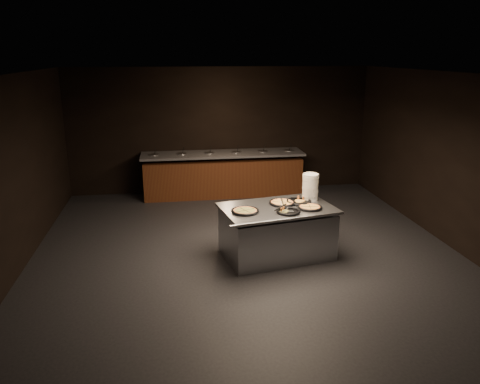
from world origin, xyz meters
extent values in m
cube|color=black|center=(0.00, 0.00, -0.01)|extent=(7.00, 8.00, 0.01)
cube|color=black|center=(0.00, 0.00, 2.90)|extent=(7.00, 8.00, 0.01)
cube|color=black|center=(0.00, 4.00, 1.45)|extent=(7.00, 0.01, 2.90)
cube|color=black|center=(0.00, -4.00, 1.45)|extent=(7.00, 0.01, 2.90)
cube|color=black|center=(-3.50, 0.00, 1.45)|extent=(0.01, 8.00, 2.90)
cube|color=black|center=(3.50, 0.00, 1.45)|extent=(0.01, 8.00, 2.90)
cube|color=#5A3115|center=(0.00, 3.58, 0.43)|extent=(3.60, 0.75, 0.85)
cube|color=#5D5D62|center=(0.00, 3.58, 0.97)|extent=(3.70, 0.83, 0.05)
cube|color=#3C220D|center=(0.00, 3.58, 0.04)|extent=(3.60, 0.69, 0.08)
cylinder|color=#B4B6BC|center=(-1.55, 3.58, 0.98)|extent=(0.22, 0.22, 0.08)
cylinder|color=#43702D|center=(-1.55, 3.58, 1.00)|extent=(0.19, 0.19, 0.02)
cylinder|color=black|center=(-1.52, 3.56, 1.09)|extent=(0.04, 0.10, 0.19)
cylinder|color=#B4B6BC|center=(-0.93, 3.58, 0.98)|extent=(0.22, 0.22, 0.08)
cylinder|color=#43702D|center=(-0.93, 3.58, 1.00)|extent=(0.19, 0.19, 0.02)
cylinder|color=black|center=(-0.90, 3.56, 1.09)|extent=(0.04, 0.10, 0.19)
cylinder|color=#B4B6BC|center=(-0.31, 3.58, 0.98)|extent=(0.22, 0.22, 0.08)
cylinder|color=#43702D|center=(-0.31, 3.58, 1.00)|extent=(0.19, 0.19, 0.02)
cylinder|color=black|center=(-0.28, 3.56, 1.09)|extent=(0.04, 0.10, 0.19)
cylinder|color=#B4B6BC|center=(0.31, 3.58, 0.98)|extent=(0.22, 0.22, 0.08)
cylinder|color=#43702D|center=(0.31, 3.58, 1.00)|extent=(0.19, 0.19, 0.02)
cylinder|color=black|center=(0.34, 3.56, 1.09)|extent=(0.04, 0.10, 0.19)
cylinder|color=#B4B6BC|center=(0.93, 3.58, 0.98)|extent=(0.22, 0.22, 0.08)
cylinder|color=#43702D|center=(0.93, 3.58, 1.00)|extent=(0.19, 0.19, 0.02)
cylinder|color=black|center=(0.96, 3.56, 1.09)|extent=(0.04, 0.10, 0.19)
cylinder|color=#B4B6BC|center=(1.55, 3.58, 0.98)|extent=(0.22, 0.22, 0.08)
cylinder|color=#43702D|center=(1.55, 3.58, 1.00)|extent=(0.19, 0.19, 0.02)
cylinder|color=black|center=(1.58, 3.56, 1.09)|extent=(0.04, 0.10, 0.19)
cube|color=#B4B6BC|center=(0.47, 0.04, 0.38)|extent=(1.84, 1.31, 0.75)
cube|color=#B4B6BC|center=(0.47, 0.04, 0.82)|extent=(1.93, 1.41, 0.04)
cylinder|color=#B4B6BC|center=(0.47, -0.51, 0.82)|extent=(1.74, 0.36, 0.04)
cylinder|color=white|center=(1.10, 0.36, 1.06)|extent=(0.26, 0.26, 0.44)
cylinder|color=black|center=(-0.08, -0.12, 0.84)|extent=(0.41, 0.41, 0.01)
torus|color=black|center=(-0.08, -0.12, 0.86)|extent=(0.43, 0.43, 0.04)
torus|color=#AA552C|center=(-0.08, -0.12, 0.86)|extent=(0.37, 0.37, 0.03)
cylinder|color=#A99243|center=(-0.08, -0.12, 0.86)|extent=(0.33, 0.33, 0.02)
cube|color=black|center=(-0.08, -0.12, 0.87)|extent=(0.14, 0.30, 0.00)
cube|color=black|center=(-0.08, -0.12, 0.87)|extent=(0.30, 0.14, 0.00)
cylinder|color=black|center=(0.58, 0.20, 0.84)|extent=(0.41, 0.41, 0.01)
torus|color=black|center=(0.58, 0.20, 0.86)|extent=(0.43, 0.43, 0.04)
torus|color=#AA552C|center=(0.58, 0.20, 0.86)|extent=(0.37, 0.37, 0.03)
cylinder|color=#DFCA51|center=(0.58, 0.20, 0.86)|extent=(0.33, 0.33, 0.02)
cube|color=black|center=(0.58, 0.20, 0.87)|extent=(0.12, 0.31, 0.00)
cube|color=black|center=(0.58, 0.20, 0.87)|extent=(0.31, 0.12, 0.00)
cylinder|color=black|center=(0.87, 0.22, 0.84)|extent=(0.39, 0.39, 0.01)
torus|color=black|center=(0.87, 0.22, 0.86)|extent=(0.41, 0.41, 0.04)
cylinder|color=black|center=(0.57, -0.24, 0.84)|extent=(0.35, 0.35, 0.01)
torus|color=black|center=(0.57, -0.24, 0.86)|extent=(0.37, 0.37, 0.04)
cylinder|color=black|center=(0.96, -0.10, 0.84)|extent=(0.37, 0.37, 0.01)
torus|color=black|center=(0.96, -0.10, 0.86)|extent=(0.39, 0.39, 0.04)
torus|color=#AA552C|center=(0.96, -0.10, 0.86)|extent=(0.33, 0.33, 0.03)
cylinder|color=#DFCA51|center=(0.96, -0.10, 0.86)|extent=(0.29, 0.29, 0.02)
cube|color=black|center=(0.96, -0.10, 0.87)|extent=(0.04, 0.28, 0.00)
cube|color=black|center=(0.96, -0.10, 0.87)|extent=(0.28, 0.04, 0.00)
cube|color=#B4B6BC|center=(0.52, 0.12, 0.86)|extent=(0.09, 0.11, 0.00)
cylinder|color=black|center=(0.53, -0.03, 0.93)|extent=(0.03, 0.19, 0.11)
cylinder|color=#B4B6BC|center=(0.53, 0.04, 0.88)|extent=(0.01, 0.10, 0.07)
cube|color=#B4B6BC|center=(0.59, -0.25, 0.86)|extent=(0.11, 0.09, 0.00)
cylinder|color=black|center=(0.44, -0.26, 0.94)|extent=(0.20, 0.03, 0.12)
cylinder|color=#B4B6BC|center=(0.52, -0.26, 0.89)|extent=(0.10, 0.02, 0.08)
camera|label=1|loc=(-1.19, -6.85, 3.20)|focal=35.00mm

